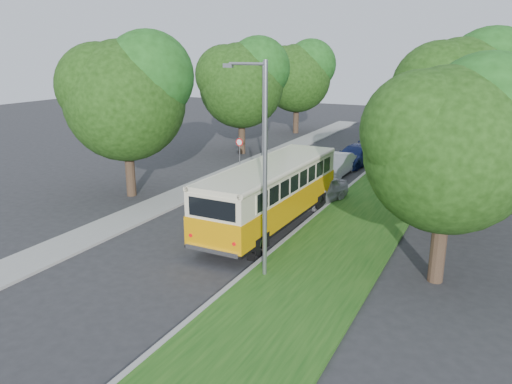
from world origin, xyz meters
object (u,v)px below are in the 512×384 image
at_px(vintage_bus, 271,195).
at_px(car_grey, 382,142).
at_px(car_blue, 355,155).
at_px(lamppost_far, 262,108).
at_px(car_white, 336,165).
at_px(lamppost_near, 263,164).
at_px(car_silver, 318,191).

height_order(vintage_bus, car_grey, vintage_bus).
bearing_deg(vintage_bus, car_blue, 91.22).
relative_size(vintage_bus, car_grey, 2.04).
bearing_deg(lamppost_far, car_grey, 48.35).
relative_size(car_white, car_blue, 0.88).
bearing_deg(car_blue, lamppost_near, -73.81).
distance_m(car_silver, car_blue, 10.41).
height_order(lamppost_far, car_grey, lamppost_far).
bearing_deg(car_white, car_silver, -79.69).
xyz_separation_m(vintage_bus, car_white, (-0.31, 11.36, -0.84)).
relative_size(lamppost_far, car_grey, 1.43).
distance_m(car_white, car_blue, 3.64).
relative_size(lamppost_near, car_grey, 1.52).
bearing_deg(car_blue, lamppost_far, -155.24).
relative_size(car_blue, car_grey, 0.99).
bearing_deg(car_blue, car_silver, -75.41).
bearing_deg(car_white, car_blue, 85.73).
bearing_deg(lamppost_near, lamppost_far, 115.71).
bearing_deg(vintage_bus, car_silver, 81.72).
height_order(lamppost_far, car_white, lamppost_far).
relative_size(car_white, car_grey, 0.87).
relative_size(lamppost_far, car_white, 1.64).
bearing_deg(lamppost_far, vintage_bus, -62.65).
xyz_separation_m(car_silver, car_white, (-1.09, 6.76, 0.02)).
bearing_deg(car_blue, vintage_bus, -79.66).
bearing_deg(vintage_bus, car_white, 92.91).
bearing_deg(lamppost_far, car_silver, -48.53).
bearing_deg(lamppost_far, car_white, -16.00).
distance_m(lamppost_far, vintage_bus, 15.11).
relative_size(lamppost_near, car_white, 1.75).
relative_size(lamppost_far, vintage_bus, 0.70).
bearing_deg(car_grey, lamppost_near, -102.72).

